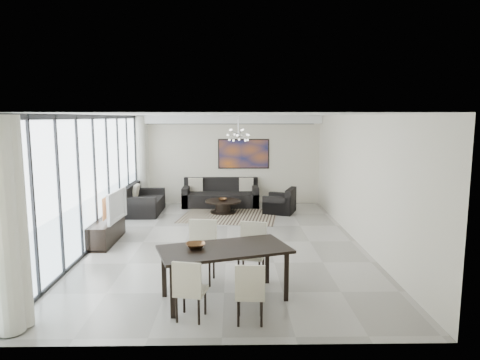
{
  "coord_description": "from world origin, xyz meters",
  "views": [
    {
      "loc": [
        0.15,
        -9.52,
        2.84
      ],
      "look_at": [
        0.33,
        1.3,
        1.25
      ],
      "focal_mm": 32.0,
      "sensor_mm": 36.0,
      "label": 1
    }
  ],
  "objects_px": {
    "coffee_table": "(223,206)",
    "dining_table": "(224,253)",
    "tv_console": "(106,231)",
    "television": "(112,206)",
    "sofa_main": "(221,197)"
  },
  "relations": [
    {
      "from": "television",
      "to": "dining_table",
      "type": "distance_m",
      "value": 4.06
    },
    {
      "from": "coffee_table",
      "to": "sofa_main",
      "type": "height_order",
      "value": "sofa_main"
    },
    {
      "from": "tv_console",
      "to": "sofa_main",
      "type": "bearing_deg",
      "value": 58.13
    },
    {
      "from": "dining_table",
      "to": "sofa_main",
      "type": "bearing_deg",
      "value": 92.05
    },
    {
      "from": "tv_console",
      "to": "dining_table",
      "type": "relative_size",
      "value": 0.75
    },
    {
      "from": "sofa_main",
      "to": "tv_console",
      "type": "relative_size",
      "value": 1.47
    },
    {
      "from": "coffee_table",
      "to": "dining_table",
      "type": "bearing_deg",
      "value": -88.53
    },
    {
      "from": "coffee_table",
      "to": "dining_table",
      "type": "distance_m",
      "value": 6.15
    },
    {
      "from": "sofa_main",
      "to": "television",
      "type": "distance_m",
      "value": 4.73
    },
    {
      "from": "television",
      "to": "dining_table",
      "type": "relative_size",
      "value": 0.54
    },
    {
      "from": "coffee_table",
      "to": "television",
      "type": "distance_m",
      "value": 3.94
    },
    {
      "from": "dining_table",
      "to": "coffee_table",
      "type": "bearing_deg",
      "value": 91.47
    },
    {
      "from": "tv_console",
      "to": "television",
      "type": "height_order",
      "value": "television"
    },
    {
      "from": "tv_console",
      "to": "television",
      "type": "relative_size",
      "value": 1.39
    },
    {
      "from": "coffee_table",
      "to": "sofa_main",
      "type": "relative_size",
      "value": 0.44
    }
  ]
}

